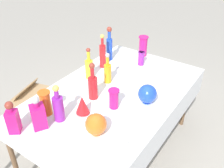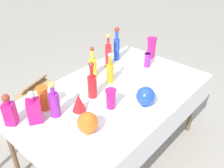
{
  "view_description": "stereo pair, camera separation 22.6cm",
  "coord_description": "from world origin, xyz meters",
  "px_view_note": "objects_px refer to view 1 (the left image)",
  "views": [
    {
      "loc": [
        -1.57,
        -1.08,
        2.08
      ],
      "look_at": [
        0.0,
        0.0,
        0.86
      ],
      "focal_mm": 40.0,
      "sensor_mm": 36.0,
      "label": 1
    },
    {
      "loc": [
        -1.43,
        -1.26,
        2.08
      ],
      "look_at": [
        0.0,
        0.0,
        0.86
      ],
      "focal_mm": 40.0,
      "sensor_mm": 36.0,
      "label": 2
    }
  ],
  "objects_px": {
    "tall_bottle_3": "(89,67)",
    "tall_bottle_0": "(103,54)",
    "tall_bottle_1": "(108,71)",
    "fluted_vase_0": "(82,105)",
    "square_decanter_0": "(13,119)",
    "slender_vase_0": "(141,58)",
    "slender_vase_1": "(45,102)",
    "tall_bottle_2": "(58,107)",
    "slender_vase_2": "(143,46)",
    "round_bowl_1": "(96,124)",
    "tall_bottle_4": "(93,85)",
    "slender_vase_3": "(114,98)",
    "tall_bottle_5": "(109,46)",
    "round_bowl_0": "(147,94)",
    "square_decanter_1": "(38,115)",
    "cardboard_box_behind_left": "(35,108)"
  },
  "relations": [
    {
      "from": "tall_bottle_1",
      "to": "slender_vase_0",
      "type": "height_order",
      "value": "tall_bottle_1"
    },
    {
      "from": "slender_vase_0",
      "to": "fluted_vase_0",
      "type": "bearing_deg",
      "value": -178.68
    },
    {
      "from": "tall_bottle_1",
      "to": "round_bowl_1",
      "type": "relative_size",
      "value": 1.85
    },
    {
      "from": "slender_vase_2",
      "to": "fluted_vase_0",
      "type": "relative_size",
      "value": 1.42
    },
    {
      "from": "slender_vase_2",
      "to": "round_bowl_0",
      "type": "distance_m",
      "value": 0.94
    },
    {
      "from": "tall_bottle_3",
      "to": "round_bowl_1",
      "type": "height_order",
      "value": "tall_bottle_3"
    },
    {
      "from": "tall_bottle_2",
      "to": "square_decanter_1",
      "type": "height_order",
      "value": "tall_bottle_2"
    },
    {
      "from": "square_decanter_0",
      "to": "fluted_vase_0",
      "type": "height_order",
      "value": "square_decanter_0"
    },
    {
      "from": "tall_bottle_1",
      "to": "round_bowl_1",
      "type": "distance_m",
      "value": 0.73
    },
    {
      "from": "round_bowl_1",
      "to": "tall_bottle_4",
      "type": "bearing_deg",
      "value": 40.96
    },
    {
      "from": "tall_bottle_4",
      "to": "slender_vase_1",
      "type": "xyz_separation_m",
      "value": [
        -0.4,
        0.17,
        -0.02
      ]
    },
    {
      "from": "slender_vase_2",
      "to": "slender_vase_3",
      "type": "height_order",
      "value": "slender_vase_2"
    },
    {
      "from": "tall_bottle_3",
      "to": "slender_vase_3",
      "type": "bearing_deg",
      "value": -119.07
    },
    {
      "from": "tall_bottle_5",
      "to": "slender_vase_0",
      "type": "bearing_deg",
      "value": -75.42
    },
    {
      "from": "round_bowl_0",
      "to": "tall_bottle_2",
      "type": "bearing_deg",
      "value": 142.21
    },
    {
      "from": "slender_vase_0",
      "to": "fluted_vase_0",
      "type": "height_order",
      "value": "fluted_vase_0"
    },
    {
      "from": "tall_bottle_2",
      "to": "round_bowl_1",
      "type": "distance_m",
      "value": 0.34
    },
    {
      "from": "slender_vase_0",
      "to": "round_bowl_0",
      "type": "relative_size",
      "value": 0.9
    },
    {
      "from": "tall_bottle_1",
      "to": "square_decanter_1",
      "type": "relative_size",
      "value": 1.12
    },
    {
      "from": "tall_bottle_3",
      "to": "square_decanter_1",
      "type": "relative_size",
      "value": 1.17
    },
    {
      "from": "tall_bottle_5",
      "to": "tall_bottle_0",
      "type": "bearing_deg",
      "value": -167.28
    },
    {
      "from": "slender_vase_1",
      "to": "tall_bottle_5",
      "type": "bearing_deg",
      "value": 7.46
    },
    {
      "from": "tall_bottle_3",
      "to": "tall_bottle_0",
      "type": "bearing_deg",
      "value": 5.66
    },
    {
      "from": "tall_bottle_0",
      "to": "tall_bottle_5",
      "type": "relative_size",
      "value": 0.96
    },
    {
      "from": "round_bowl_1",
      "to": "slender_vase_3",
      "type": "bearing_deg",
      "value": 11.99
    },
    {
      "from": "tall_bottle_0",
      "to": "tall_bottle_3",
      "type": "height_order",
      "value": "tall_bottle_0"
    },
    {
      "from": "square_decanter_0",
      "to": "cardboard_box_behind_left",
      "type": "height_order",
      "value": "square_decanter_0"
    },
    {
      "from": "square_decanter_0",
      "to": "square_decanter_1",
      "type": "relative_size",
      "value": 0.98
    },
    {
      "from": "tall_bottle_0",
      "to": "tall_bottle_2",
      "type": "bearing_deg",
      "value": -165.08
    },
    {
      "from": "tall_bottle_1",
      "to": "round_bowl_1",
      "type": "height_order",
      "value": "tall_bottle_1"
    },
    {
      "from": "tall_bottle_0",
      "to": "slender_vase_1",
      "type": "height_order",
      "value": "tall_bottle_0"
    },
    {
      "from": "slender_vase_0",
      "to": "round_bowl_1",
      "type": "distance_m",
      "value": 1.18
    },
    {
      "from": "tall_bottle_5",
      "to": "round_bowl_0",
      "type": "bearing_deg",
      "value": -123.46
    },
    {
      "from": "square_decanter_0",
      "to": "slender_vase_0",
      "type": "bearing_deg",
      "value": -9.83
    },
    {
      "from": "tall_bottle_0",
      "to": "slender_vase_1",
      "type": "xyz_separation_m",
      "value": [
        -0.92,
        -0.1,
        -0.03
      ]
    },
    {
      "from": "fluted_vase_0",
      "to": "tall_bottle_4",
      "type": "bearing_deg",
      "value": 16.64
    },
    {
      "from": "slender_vase_3",
      "to": "round_bowl_0",
      "type": "distance_m",
      "value": 0.3
    },
    {
      "from": "tall_bottle_0",
      "to": "tall_bottle_4",
      "type": "xyz_separation_m",
      "value": [
        -0.52,
        -0.28,
        -0.02
      ]
    },
    {
      "from": "slender_vase_3",
      "to": "round_bowl_1",
      "type": "height_order",
      "value": "slender_vase_3"
    },
    {
      "from": "round_bowl_0",
      "to": "cardboard_box_behind_left",
      "type": "height_order",
      "value": "round_bowl_0"
    },
    {
      "from": "tall_bottle_4",
      "to": "square_decanter_1",
      "type": "bearing_deg",
      "value": 169.3
    },
    {
      "from": "tall_bottle_0",
      "to": "slender_vase_2",
      "type": "height_order",
      "value": "tall_bottle_0"
    },
    {
      "from": "tall_bottle_4",
      "to": "square_decanter_1",
      "type": "xyz_separation_m",
      "value": [
        -0.54,
        0.1,
        -0.02
      ]
    },
    {
      "from": "tall_bottle_5",
      "to": "square_decanter_1",
      "type": "relative_size",
      "value": 1.4
    },
    {
      "from": "tall_bottle_2",
      "to": "slender_vase_2",
      "type": "distance_m",
      "value": 1.41
    },
    {
      "from": "tall_bottle_3",
      "to": "round_bowl_1",
      "type": "bearing_deg",
      "value": -137.59
    },
    {
      "from": "tall_bottle_1",
      "to": "fluted_vase_0",
      "type": "xyz_separation_m",
      "value": [
        -0.52,
        -0.12,
        -0.03
      ]
    },
    {
      "from": "square_decanter_1",
      "to": "slender_vase_2",
      "type": "distance_m",
      "value": 1.55
    },
    {
      "from": "tall_bottle_5",
      "to": "fluted_vase_0",
      "type": "xyz_separation_m",
      "value": [
        -0.93,
        -0.39,
        -0.08
      ]
    },
    {
      "from": "slender_vase_0",
      "to": "round_bowl_1",
      "type": "height_order",
      "value": "round_bowl_1"
    }
  ]
}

